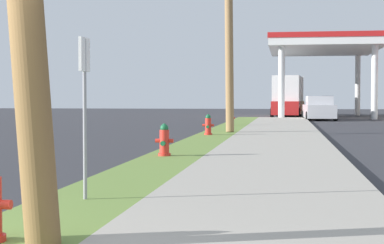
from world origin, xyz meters
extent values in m
cylinder|color=red|center=(0.72, 1.42, 0.47)|extent=(0.10, 0.09, 0.09)
cylinder|color=red|center=(0.50, 10.16, 0.15)|extent=(0.29, 0.29, 0.06)
cylinder|color=red|center=(0.50, 10.16, 0.42)|extent=(0.22, 0.22, 0.60)
sphere|color=#196038|center=(0.50, 10.16, 0.76)|extent=(0.19, 0.19, 0.19)
cylinder|color=#196038|center=(0.50, 10.16, 0.84)|extent=(0.06, 0.06, 0.05)
cylinder|color=red|center=(0.34, 10.16, 0.47)|extent=(0.10, 0.09, 0.09)
cylinder|color=red|center=(0.66, 10.16, 0.47)|extent=(0.10, 0.09, 0.09)
cylinder|color=#196038|center=(0.50, 9.99, 0.42)|extent=(0.11, 0.12, 0.11)
cylinder|color=red|center=(0.49, 18.52, 0.15)|extent=(0.29, 0.29, 0.06)
cylinder|color=red|center=(0.49, 18.52, 0.42)|extent=(0.22, 0.22, 0.60)
sphere|color=#196038|center=(0.49, 18.52, 0.76)|extent=(0.19, 0.19, 0.19)
cylinder|color=#196038|center=(0.49, 18.52, 0.84)|extent=(0.06, 0.06, 0.05)
cylinder|color=red|center=(0.33, 18.52, 0.47)|extent=(0.10, 0.09, 0.09)
cylinder|color=red|center=(0.65, 18.52, 0.47)|extent=(0.10, 0.09, 0.09)
cylinder|color=#196038|center=(0.49, 18.35, 0.42)|extent=(0.11, 0.12, 0.11)
cylinder|color=red|center=(0.58, 26.87, 0.15)|extent=(0.29, 0.29, 0.06)
cylinder|color=red|center=(0.58, 26.87, 0.42)|extent=(0.22, 0.22, 0.60)
sphere|color=#196038|center=(0.58, 26.87, 0.76)|extent=(0.19, 0.19, 0.19)
cylinder|color=#196038|center=(0.58, 26.87, 0.84)|extent=(0.06, 0.06, 0.05)
cylinder|color=red|center=(0.42, 26.87, 0.47)|extent=(0.10, 0.09, 0.09)
cylinder|color=red|center=(0.74, 26.87, 0.47)|extent=(0.10, 0.09, 0.09)
cylinder|color=#196038|center=(0.58, 26.70, 0.42)|extent=(0.11, 0.12, 0.11)
cylinder|color=#937047|center=(1.03, 20.75, 4.51)|extent=(0.55, 1.08, 8.79)
cylinder|color=gray|center=(0.66, 3.90, 1.17)|extent=(0.05, 0.05, 2.10)
cube|color=white|center=(0.66, 3.90, 2.02)|extent=(0.04, 0.36, 0.44)
cylinder|color=silver|center=(2.96, 39.80, 2.52)|extent=(0.44, 0.44, 5.03)
cylinder|color=silver|center=(9.18, 39.80, 2.52)|extent=(0.44, 0.44, 5.03)
cylinder|color=silver|center=(2.96, 49.92, 2.52)|extent=(0.44, 0.44, 5.03)
cylinder|color=silver|center=(9.18, 49.92, 2.52)|extent=(0.44, 0.44, 5.03)
cube|color=white|center=(6.07, 44.86, 5.28)|extent=(8.02, 11.92, 0.50)
cube|color=red|center=(6.07, 44.86, 5.71)|extent=(8.12, 12.02, 0.36)
cube|color=#47474C|center=(6.07, 39.80, 0.80)|extent=(0.70, 1.10, 1.60)
cube|color=#47474C|center=(6.07, 49.92, 0.80)|extent=(0.70, 1.10, 1.60)
cube|color=#BCBCC1|center=(5.41, 37.86, 0.59)|extent=(2.01, 4.57, 0.85)
cube|color=#BCBCC1|center=(5.42, 37.64, 1.29)|extent=(1.69, 2.09, 0.56)
cylinder|color=black|center=(4.48, 39.52, 0.30)|extent=(0.25, 0.61, 0.60)
cylinder|color=black|center=(6.20, 39.60, 0.30)|extent=(0.25, 0.61, 0.60)
cylinder|color=black|center=(4.62, 36.13, 0.30)|extent=(0.25, 0.61, 0.60)
cylinder|color=black|center=(6.34, 36.20, 0.30)|extent=(0.25, 0.61, 0.60)
cube|color=tan|center=(3.37, 48.60, 0.71)|extent=(2.62, 6.57, 1.00)
cube|color=white|center=(3.44, 47.83, 2.16)|extent=(2.34, 4.14, 1.90)
cube|color=tan|center=(3.17, 50.64, 1.66)|extent=(2.03, 2.22, 0.90)
cylinder|color=black|center=(2.16, 51.14, 0.38)|extent=(0.29, 0.78, 0.76)
cylinder|color=black|center=(4.05, 51.33, 0.38)|extent=(0.29, 0.78, 0.76)
cylinder|color=black|center=(2.68, 45.87, 0.38)|extent=(0.29, 0.78, 0.76)
cylinder|color=black|center=(4.57, 46.05, 0.38)|extent=(0.29, 0.78, 0.76)
cube|color=red|center=(3.38, 44.93, 0.71)|extent=(2.38, 6.51, 1.00)
cube|color=white|center=(3.33, 44.16, 2.16)|extent=(2.20, 4.08, 1.90)
cube|color=red|center=(3.50, 46.98, 1.66)|extent=(1.96, 2.16, 0.90)
cylinder|color=black|center=(2.59, 47.63, 0.38)|extent=(0.27, 0.77, 0.76)
cylinder|color=black|center=(4.49, 47.52, 0.38)|extent=(0.27, 0.77, 0.76)
cylinder|color=black|center=(2.27, 42.34, 0.38)|extent=(0.27, 0.77, 0.76)
cylinder|color=black|center=(4.17, 42.23, 0.38)|extent=(0.27, 0.77, 0.76)
camera|label=1|loc=(3.27, -4.03, 1.45)|focal=58.87mm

